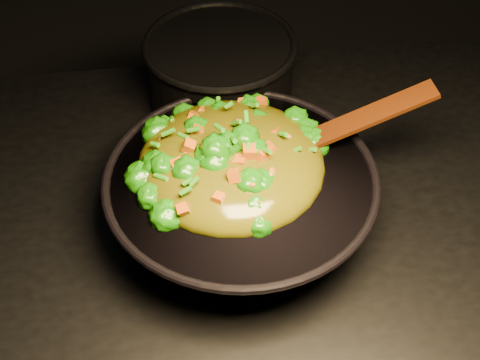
{
  "coord_description": "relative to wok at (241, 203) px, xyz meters",
  "views": [
    {
      "loc": [
        -0.14,
        -0.64,
        1.69
      ],
      "look_at": [
        -0.05,
        0.03,
        0.99
      ],
      "focal_mm": 50.0,
      "sensor_mm": 36.0,
      "label": 1
    }
  ],
  "objects": [
    {
      "name": "back_pot",
      "position": [
        0.01,
        0.29,
        0.02
      ],
      "size": [
        0.32,
        0.32,
        0.14
      ],
      "primitive_type": "cylinder",
      "rotation": [
        0.0,
        0.0,
        -0.35
      ],
      "color": "black",
      "rests_on": "stovetop"
    },
    {
      "name": "spatula",
      "position": [
        0.17,
        0.05,
        0.1
      ],
      "size": [
        0.23,
        0.05,
        0.1
      ],
      "primitive_type": "cube",
      "rotation": [
        0.0,
        -0.38,
        0.04
      ],
      "color": "#351604",
      "rests_on": "wok"
    },
    {
      "name": "stir_fry",
      "position": [
        -0.01,
        0.02,
        0.1
      ],
      "size": [
        0.32,
        0.32,
        0.09
      ],
      "primitive_type": null,
      "rotation": [
        0.0,
        0.0,
        0.19
      ],
      "color": "#1C7108",
      "rests_on": "wok"
    },
    {
      "name": "wok",
      "position": [
        0.0,
        0.0,
        0.0
      ],
      "size": [
        0.48,
        0.48,
        0.11
      ],
      "primitive_type": null,
      "rotation": [
        0.0,
        0.0,
        -0.33
      ],
      "color": "black",
      "rests_on": "stovetop"
    }
  ]
}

